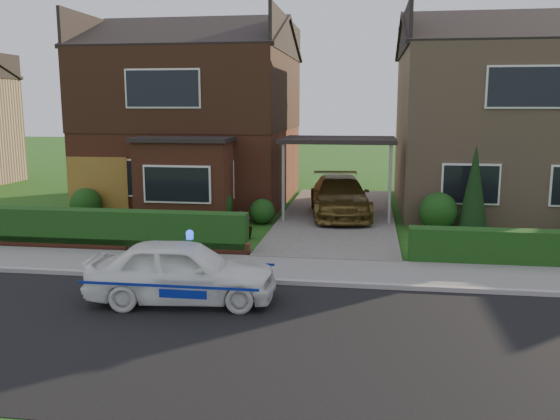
# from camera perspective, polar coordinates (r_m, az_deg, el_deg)

# --- Properties ---
(ground) EXTENTS (120.00, 120.00, 0.00)m
(ground) POSITION_cam_1_polar(r_m,az_deg,el_deg) (10.05, 2.11, -12.50)
(ground) COLOR #204E14
(ground) RESTS_ON ground
(road) EXTENTS (60.00, 6.00, 0.02)m
(road) POSITION_cam_1_polar(r_m,az_deg,el_deg) (10.05, 2.11, -12.50)
(road) COLOR black
(road) RESTS_ON ground
(kerb) EXTENTS (60.00, 0.16, 0.12)m
(kerb) POSITION_cam_1_polar(r_m,az_deg,el_deg) (12.89, 3.65, -7.09)
(kerb) COLOR #9E9993
(kerb) RESTS_ON ground
(sidewalk) EXTENTS (60.00, 2.00, 0.10)m
(sidewalk) POSITION_cam_1_polar(r_m,az_deg,el_deg) (13.89, 4.02, -5.86)
(sidewalk) COLOR slate
(sidewalk) RESTS_ON ground
(driveway) EXTENTS (3.80, 12.00, 0.12)m
(driveway) POSITION_cam_1_polar(r_m,az_deg,el_deg) (20.60, 5.56, -0.61)
(driveway) COLOR #666059
(driveway) RESTS_ON ground
(house_left) EXTENTS (7.50, 9.53, 7.25)m
(house_left) POSITION_cam_1_polar(r_m,az_deg,el_deg) (24.11, -7.97, 9.85)
(house_left) COLOR brown
(house_left) RESTS_ON ground
(house_right) EXTENTS (7.50, 8.06, 7.25)m
(house_right) POSITION_cam_1_polar(r_m,az_deg,el_deg) (23.71, 20.44, 8.96)
(house_right) COLOR #9B7B5F
(house_right) RESTS_ON ground
(carport_link) EXTENTS (3.80, 3.00, 2.77)m
(carport_link) POSITION_cam_1_polar(r_m,az_deg,el_deg) (20.24, 5.68, 6.61)
(carport_link) COLOR black
(carport_link) RESTS_ON ground
(garage_door) EXTENTS (2.20, 0.10, 2.10)m
(garage_door) POSITION_cam_1_polar(r_m,az_deg,el_deg) (21.49, -17.10, 2.11)
(garage_door) COLOR brown
(garage_door) RESTS_ON ground
(dwarf_wall) EXTENTS (7.70, 0.25, 0.36)m
(dwarf_wall) POSITION_cam_1_polar(r_m,az_deg,el_deg) (16.46, -16.21, -3.25)
(dwarf_wall) COLOR brown
(dwarf_wall) RESTS_ON ground
(hedge_left) EXTENTS (7.50, 0.55, 0.90)m
(hedge_left) POSITION_cam_1_polar(r_m,az_deg,el_deg) (16.63, -15.96, -3.74)
(hedge_left) COLOR #183912
(hedge_left) RESTS_ON ground
(shrub_left_far) EXTENTS (1.08, 1.08, 1.08)m
(shrub_left_far) POSITION_cam_1_polar(r_m,az_deg,el_deg) (21.27, -18.18, 0.58)
(shrub_left_far) COLOR #183912
(shrub_left_far) RESTS_ON ground
(shrub_left_mid) EXTENTS (1.32, 1.32, 1.32)m
(shrub_left_mid) POSITION_cam_1_polar(r_m,az_deg,el_deg) (19.46, -6.53, 0.54)
(shrub_left_mid) COLOR #183912
(shrub_left_mid) RESTS_ON ground
(shrub_left_near) EXTENTS (0.84, 0.84, 0.84)m
(shrub_left_near) POSITION_cam_1_polar(r_m,az_deg,el_deg) (19.44, -1.73, -0.13)
(shrub_left_near) COLOR #183912
(shrub_left_near) RESTS_ON ground
(shrub_right_near) EXTENTS (1.20, 1.20, 1.20)m
(shrub_right_near) POSITION_cam_1_polar(r_m,az_deg,el_deg) (19.03, 14.99, -0.14)
(shrub_right_near) COLOR #183912
(shrub_right_near) RESTS_ON ground
(conifer_a) EXTENTS (0.90, 0.90, 2.60)m
(conifer_a) POSITION_cam_1_polar(r_m,az_deg,el_deg) (18.87, 18.17, 1.77)
(conifer_a) COLOR black
(conifer_a) RESTS_ON ground
(police_car) EXTENTS (3.40, 3.83, 1.42)m
(police_car) POSITION_cam_1_polar(r_m,az_deg,el_deg) (11.84, -9.39, -5.88)
(police_car) COLOR white
(police_car) RESTS_ON ground
(driveway_car) EXTENTS (2.47, 4.85, 1.35)m
(driveway_car) POSITION_cam_1_polar(r_m,az_deg,el_deg) (20.30, 5.75, 1.33)
(driveway_car) COLOR brown
(driveway_car) RESTS_ON driveway
(potted_plant_a) EXTENTS (0.41, 0.33, 0.68)m
(potted_plant_a) POSITION_cam_1_polar(r_m,az_deg,el_deg) (18.56, -24.34, -1.77)
(potted_plant_a) COLOR gray
(potted_plant_a) RESTS_ON ground
(potted_plant_b) EXTENTS (0.51, 0.47, 0.73)m
(potted_plant_b) POSITION_cam_1_polar(r_m,az_deg,el_deg) (19.94, -13.07, -0.29)
(potted_plant_b) COLOR gray
(potted_plant_b) RESTS_ON ground
(potted_plant_c) EXTENTS (0.47, 0.47, 0.82)m
(potted_plant_c) POSITION_cam_1_polar(r_m,az_deg,el_deg) (17.26, -3.41, -1.48)
(potted_plant_c) COLOR gray
(potted_plant_c) RESTS_ON ground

